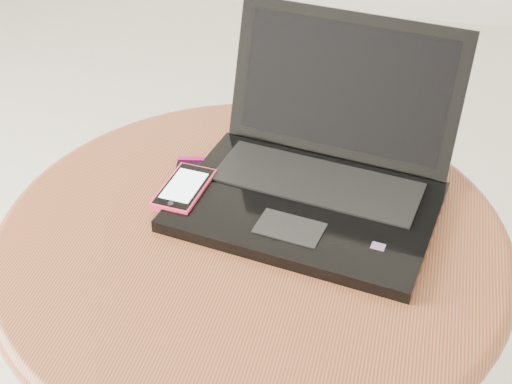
# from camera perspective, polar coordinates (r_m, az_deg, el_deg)

# --- Properties ---
(table) EXTENTS (0.69, 0.69, 0.55)m
(table) POSITION_cam_1_polar(r_m,az_deg,el_deg) (1.04, -0.32, -7.92)
(table) COLOR #532710
(table) RESTS_ON ground
(laptop) EXTENTS (0.38, 0.35, 0.22)m
(laptop) POSITION_cam_1_polar(r_m,az_deg,el_deg) (1.00, 4.88, 1.72)
(laptop) COLOR black
(laptop) RESTS_ON table
(phone_black) EXTENTS (0.09, 0.13, 0.01)m
(phone_black) POSITION_cam_1_polar(r_m,az_deg,el_deg) (1.03, -4.83, 0.59)
(phone_black) COLOR black
(phone_black) RESTS_ON table
(phone_pink) EXTENTS (0.07, 0.11, 0.01)m
(phone_pink) POSITION_cam_1_polar(r_m,az_deg,el_deg) (1.00, -5.71, 0.25)
(phone_pink) COLOR #FC3258
(phone_pink) RESTS_ON phone_black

